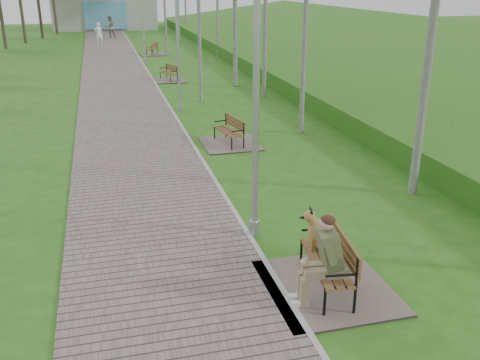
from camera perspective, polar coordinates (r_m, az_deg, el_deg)
name	(u,v)px	position (r m, az deg, el deg)	size (l,w,h in m)	color
ground	(287,298)	(8.73, 5.01, -12.46)	(120.00, 120.00, 0.00)	#255A17
walkway	(116,77)	(28.76, -13.07, 10.64)	(3.50, 67.00, 0.04)	#635550
kerb	(150,76)	(28.86, -9.55, 10.93)	(0.10, 67.00, 0.05)	#999993
embankment	(372,71)	(30.92, 13.91, 11.20)	(14.00, 70.00, 1.60)	#417C23
building_north	(104,9)	(57.90, -14.26, 17.31)	(10.00, 5.20, 4.00)	#9E9E99
bench_main	(324,264)	(8.74, 8.99, -8.88)	(1.97, 2.19, 1.72)	#635550
bench_second	(229,139)	(16.37, -1.19, 4.43)	(1.67, 1.85, 1.02)	#635550
bench_third	(169,77)	(27.33, -7.61, 10.81)	(1.55, 1.72, 0.95)	#635550
bench_far	(152,52)	(37.30, -9.33, 13.33)	(1.61, 1.79, 0.99)	#635550
lamp_post_near	(256,108)	(9.76, 1.70, 7.69)	(0.21, 0.21, 5.49)	#A4A6AC
lamp_post_second	(178,54)	(20.47, -6.60, 13.19)	(0.18, 0.18, 4.59)	#A4A6AC
lamp_post_third	(143,20)	(32.81, -10.31, 16.46)	(0.21, 0.21, 5.45)	#A4A6AC
pedestrian_near	(99,34)	(43.59, -14.84, 14.84)	(0.62, 0.40, 1.69)	white
pedestrian_far	(110,27)	(48.58, -13.70, 15.57)	(0.91, 0.71, 1.87)	gray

